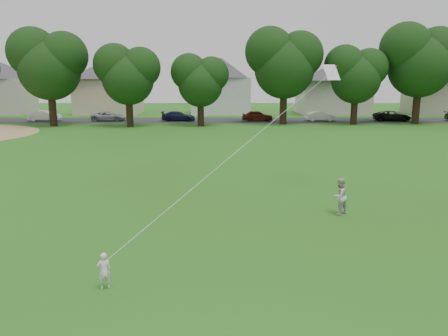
{
  "coord_description": "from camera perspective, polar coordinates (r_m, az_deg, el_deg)",
  "views": [
    {
      "loc": [
        0.21,
        -11.25,
        5.03
      ],
      "look_at": [
        0.26,
        2.0,
        2.3
      ],
      "focal_mm": 35.0,
      "sensor_mm": 36.0,
      "label": 1
    }
  ],
  "objects": [
    {
      "name": "ground",
      "position": [
        12.33,
        -1.19,
        -12.45
      ],
      "size": [
        160.0,
        160.0,
        0.0
      ],
      "primitive_type": "plane",
      "color": "#295814",
      "rests_on": "ground"
    },
    {
      "name": "street",
      "position": [
        53.49,
        -0.44,
        6.26
      ],
      "size": [
        90.0,
        7.0,
        0.01
      ],
      "primitive_type": "cube",
      "color": "#2D2D30",
      "rests_on": "ground"
    },
    {
      "name": "toddler",
      "position": [
        11.21,
        -15.39,
        -12.82
      ],
      "size": [
        0.4,
        0.34,
        0.93
      ],
      "primitive_type": "imported",
      "rotation": [
        0.0,
        0.0,
        3.54
      ],
      "color": "silver",
      "rests_on": "ground"
    },
    {
      "name": "older_boy",
      "position": [
        16.91,
        14.85,
        -3.59
      ],
      "size": [
        0.86,
        0.84,
        1.4
      ],
      "primitive_type": "imported",
      "rotation": [
        0.0,
        0.0,
        3.81
      ],
      "color": "beige",
      "rests_on": "ground"
    },
    {
      "name": "kite",
      "position": [
        15.04,
        3.63,
        3.79
      ],
      "size": [
        4.36,
        5.42,
        13.52
      ],
      "color": "white",
      "rests_on": "ground"
    },
    {
      "name": "tree_row",
      "position": [
        47.71,
        0.15,
        13.49
      ],
      "size": [
        80.01,
        9.12,
        11.32
      ],
      "color": "black",
      "rests_on": "ground"
    },
    {
      "name": "parked_cars",
      "position": [
        52.67,
        5.19,
        6.79
      ],
      "size": [
        71.71,
        2.41,
        1.26
      ],
      "color": "black",
      "rests_on": "ground"
    },
    {
      "name": "house_row",
      "position": [
        63.28,
        1.52,
        11.46
      ],
      "size": [
        77.51,
        14.03,
        10.27
      ],
      "color": "beige",
      "rests_on": "ground"
    }
  ]
}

